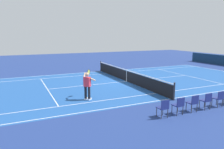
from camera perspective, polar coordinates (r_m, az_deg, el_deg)
ground_plane at (r=17.81m, az=3.94°, el=-1.83°), size 60.00×60.00×0.00m
court_slab at (r=17.81m, az=3.94°, el=-1.83°), size 24.20×11.40×0.00m
court_line_markings at (r=17.81m, az=3.94°, el=-1.82°), size 23.85×11.05×0.01m
tennis_net at (r=17.71m, az=3.96°, el=-0.28°), size 0.10×11.70×1.08m
tennis_player_near at (r=12.61m, az=-6.62°, el=-2.67°), size 0.74×1.10×1.70m
tennis_ball at (r=20.41m, az=4.53°, el=-0.17°), size 0.07×0.07×0.07m
spectator_chair_3 at (r=12.70m, az=26.70°, el=-5.55°), size 0.44×0.44×0.88m
spectator_chair_4 at (r=12.02m, az=23.97°, el=-6.20°), size 0.44×0.44×0.88m
spectator_chair_5 at (r=11.37m, az=20.90°, el=-6.90°), size 0.44×0.44×0.88m
spectator_chair_6 at (r=10.76m, az=17.47°, el=-7.67°), size 0.44×0.44×0.88m
spectator_chair_7 at (r=10.19m, az=13.62°, el=-8.49°), size 0.44×0.44×0.88m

